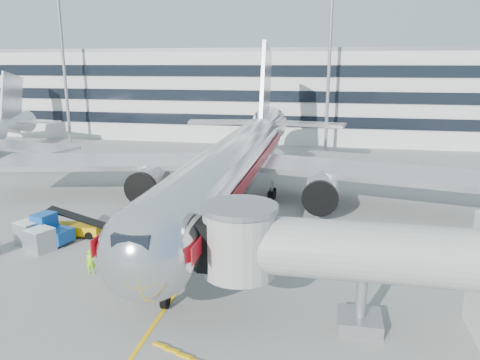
% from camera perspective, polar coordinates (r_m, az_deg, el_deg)
% --- Properties ---
extents(ground, '(180.00, 180.00, 0.00)m').
position_cam_1_polar(ground, '(34.15, -4.48, -8.79)').
color(ground, gray).
rests_on(ground, ground).
extents(lead_in_line, '(0.25, 70.00, 0.01)m').
position_cam_1_polar(lead_in_line, '(43.27, -0.98, -3.74)').
color(lead_in_line, '#FFB90D').
rests_on(lead_in_line, ground).
extents(main_jet, '(50.95, 48.70, 16.06)m').
position_cam_1_polar(main_jet, '(43.81, -0.54, 2.22)').
color(main_jet, silver).
rests_on(main_jet, ground).
extents(jet_bridge, '(17.80, 4.50, 7.00)m').
position_cam_1_polar(jet_bridge, '(24.46, 18.86, -9.27)').
color(jet_bridge, silver).
rests_on(jet_bridge, ground).
extents(terminal, '(150.00, 24.25, 15.60)m').
position_cam_1_polar(terminal, '(88.82, 5.49, 10.52)').
color(terminal, silver).
rests_on(terminal, ground).
extents(light_mast_west, '(2.40, 1.20, 25.45)m').
position_cam_1_polar(light_mast_west, '(84.40, -20.80, 14.32)').
color(light_mast_west, gray).
rests_on(light_mast_west, ground).
extents(light_mast_centre, '(2.40, 1.20, 25.45)m').
position_cam_1_polar(light_mast_centre, '(72.31, 10.89, 15.15)').
color(light_mast_centre, gray).
rests_on(light_mast_centre, ground).
extents(belt_loader, '(4.83, 2.16, 2.27)m').
position_cam_1_polar(belt_loader, '(39.32, -19.79, -5.48)').
color(belt_loader, '#E0A809').
rests_on(belt_loader, ground).
extents(baggage_tug, '(3.30, 2.48, 2.24)m').
position_cam_1_polar(baggage_tug, '(38.31, -22.20, -5.69)').
color(baggage_tug, '#0E479A').
rests_on(baggage_tug, ground).
extents(cargo_container_left, '(2.14, 2.14, 1.77)m').
position_cam_1_polar(cargo_container_left, '(38.67, -24.23, -5.85)').
color(cargo_container_left, '#ACAFB4').
rests_on(cargo_container_left, ground).
extents(cargo_container_right, '(2.07, 2.07, 1.68)m').
position_cam_1_polar(cargo_container_right, '(36.95, -23.15, -6.72)').
color(cargo_container_right, '#ACAFB4').
rests_on(cargo_container_right, ground).
extents(ramp_worker, '(0.71, 0.61, 1.65)m').
position_cam_1_polar(ramp_worker, '(31.97, -17.73, -9.50)').
color(ramp_worker, '#8DFC1A').
rests_on(ramp_worker, ground).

